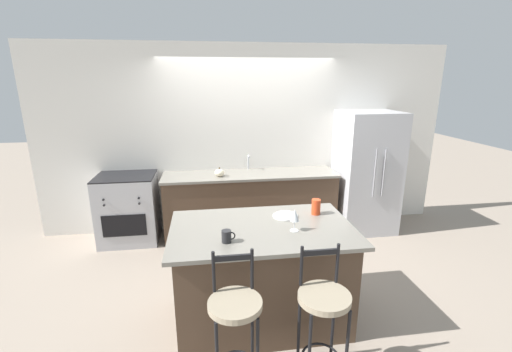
% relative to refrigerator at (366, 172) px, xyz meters
% --- Properties ---
extents(ground_plane, '(18.00, 18.00, 0.00)m').
position_rel_refrigerator_xyz_m(ground_plane, '(-1.72, -0.29, -0.88)').
color(ground_plane, gray).
extents(wall_back, '(6.00, 0.07, 2.70)m').
position_rel_refrigerator_xyz_m(wall_back, '(-1.72, 0.40, 0.47)').
color(wall_back, silver).
rests_on(wall_back, ground_plane).
extents(back_counter, '(2.47, 0.66, 0.91)m').
position_rel_refrigerator_xyz_m(back_counter, '(-1.72, 0.08, -0.43)').
color(back_counter, '#4C3828').
rests_on(back_counter, ground_plane).
extents(sink_faucet, '(0.02, 0.13, 0.22)m').
position_rel_refrigerator_xyz_m(sink_faucet, '(-1.72, 0.28, 0.17)').
color(sink_faucet, '#ADAFB5').
rests_on(sink_faucet, back_counter).
extents(kitchen_island, '(1.63, 1.01, 0.94)m').
position_rel_refrigerator_xyz_m(kitchen_island, '(-1.86, -1.84, -0.41)').
color(kitchen_island, '#4C3828').
rests_on(kitchen_island, ground_plane).
extents(refrigerator, '(0.82, 0.78, 1.77)m').
position_rel_refrigerator_xyz_m(refrigerator, '(0.00, 0.00, 0.00)').
color(refrigerator, '#BCBCC1').
rests_on(refrigerator, ground_plane).
extents(oven_range, '(0.78, 0.65, 0.95)m').
position_rel_refrigerator_xyz_m(oven_range, '(-3.43, 0.06, -0.41)').
color(oven_range, '#B7B7BC').
rests_on(oven_range, ground_plane).
extents(bar_stool_near, '(0.37, 0.37, 1.08)m').
position_rel_refrigerator_xyz_m(bar_stool_near, '(-2.17, -2.60, -0.27)').
color(bar_stool_near, black).
rests_on(bar_stool_near, ground_plane).
extents(bar_stool_far, '(0.37, 0.37, 1.08)m').
position_rel_refrigerator_xyz_m(bar_stool_far, '(-1.54, -2.62, -0.27)').
color(bar_stool_far, black).
rests_on(bar_stool_far, ground_plane).
extents(dinner_plate, '(0.24, 0.24, 0.02)m').
position_rel_refrigerator_xyz_m(dinner_plate, '(-1.60, -1.62, 0.07)').
color(dinner_plate, white).
rests_on(dinner_plate, kitchen_island).
extents(wine_glass, '(0.08, 0.08, 0.20)m').
position_rel_refrigerator_xyz_m(wine_glass, '(-1.59, -1.95, 0.20)').
color(wine_glass, white).
rests_on(wine_glass, kitchen_island).
extents(coffee_mug, '(0.11, 0.08, 0.10)m').
position_rel_refrigerator_xyz_m(coffee_mug, '(-2.19, -2.08, 0.11)').
color(coffee_mug, '#232326').
rests_on(coffee_mug, kitchen_island).
extents(tumbler_cup, '(0.09, 0.09, 0.15)m').
position_rel_refrigerator_xyz_m(tumbler_cup, '(-1.29, -1.61, 0.13)').
color(tumbler_cup, red).
rests_on(tumbler_cup, kitchen_island).
extents(pumpkin_decoration, '(0.13, 0.13, 0.13)m').
position_rel_refrigerator_xyz_m(pumpkin_decoration, '(-2.16, -0.04, 0.08)').
color(pumpkin_decoration, beige).
rests_on(pumpkin_decoration, back_counter).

